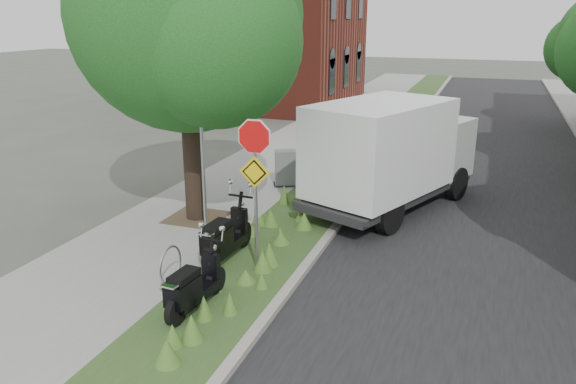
{
  "coord_description": "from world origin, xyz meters",
  "views": [
    {
      "loc": [
        2.78,
        -9.1,
        5.13
      ],
      "look_at": [
        -1.28,
        2.14,
        1.3
      ],
      "focal_mm": 35.0,
      "sensor_mm": 36.0,
      "label": 1
    }
  ],
  "objects_px": {
    "scooter_far": "(190,292)",
    "box_truck": "(391,150)",
    "sign_assembly": "(255,164)",
    "utility_cabinet": "(287,169)",
    "scooter_near": "(223,242)"
  },
  "relations": [
    {
      "from": "scooter_near",
      "to": "scooter_far",
      "type": "bearing_deg",
      "value": -79.07
    },
    {
      "from": "scooter_near",
      "to": "utility_cabinet",
      "type": "height_order",
      "value": "utility_cabinet"
    },
    {
      "from": "utility_cabinet",
      "to": "box_truck",
      "type": "bearing_deg",
      "value": -14.0
    },
    {
      "from": "scooter_far",
      "to": "utility_cabinet",
      "type": "xyz_separation_m",
      "value": [
        -1.03,
        7.76,
        0.1
      ]
    },
    {
      "from": "sign_assembly",
      "to": "box_truck",
      "type": "bearing_deg",
      "value": 69.48
    },
    {
      "from": "scooter_near",
      "to": "box_truck",
      "type": "height_order",
      "value": "box_truck"
    },
    {
      "from": "utility_cabinet",
      "to": "scooter_far",
      "type": "bearing_deg",
      "value": -82.42
    },
    {
      "from": "scooter_far",
      "to": "box_truck",
      "type": "height_order",
      "value": "box_truck"
    },
    {
      "from": "sign_assembly",
      "to": "scooter_near",
      "type": "relative_size",
      "value": 1.64
    },
    {
      "from": "scooter_far",
      "to": "box_truck",
      "type": "distance_m",
      "value": 7.38
    },
    {
      "from": "sign_assembly",
      "to": "utility_cabinet",
      "type": "bearing_deg",
      "value": 103.81
    },
    {
      "from": "sign_assembly",
      "to": "scooter_near",
      "type": "xyz_separation_m",
      "value": [
        -0.77,
        0.02,
        -1.75
      ]
    },
    {
      "from": "scooter_far",
      "to": "box_truck",
      "type": "relative_size",
      "value": 0.29
    },
    {
      "from": "sign_assembly",
      "to": "scooter_near",
      "type": "bearing_deg",
      "value": 178.42
    },
    {
      "from": "sign_assembly",
      "to": "scooter_far",
      "type": "bearing_deg",
      "value": -100.11
    }
  ]
}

